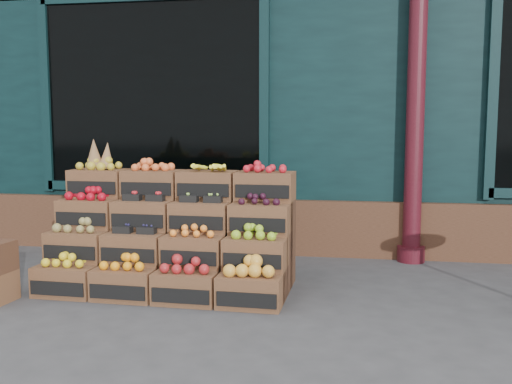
# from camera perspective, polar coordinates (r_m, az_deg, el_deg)

# --- Properties ---
(ground) EXTENTS (60.00, 60.00, 0.00)m
(ground) POSITION_cam_1_polar(r_m,az_deg,el_deg) (4.18, 1.16, -12.81)
(ground) COLOR #3D3D40
(ground) RESTS_ON ground
(shop_facade) EXTENTS (12.00, 6.24, 4.80)m
(shop_facade) POSITION_cam_1_polar(r_m,az_deg,el_deg) (9.09, 5.97, 12.92)
(shop_facade) COLOR black
(shop_facade) RESTS_ON ground
(crate_display) EXTENTS (2.08, 1.06, 1.28)m
(crate_display) POSITION_cam_1_polar(r_m,az_deg,el_deg) (5.02, -8.36, -4.91)
(crate_display) COLOR brown
(crate_display) RESTS_ON ground
(shopkeeper) EXTENTS (0.80, 0.65, 1.91)m
(shopkeeper) POSITION_cam_1_polar(r_m,az_deg,el_deg) (7.12, -4.70, 3.08)
(shopkeeper) COLOR #1A5E1D
(shopkeeper) RESTS_ON ground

